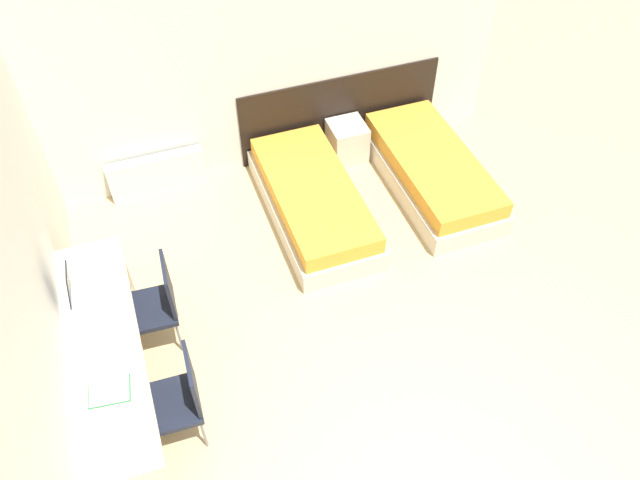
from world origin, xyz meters
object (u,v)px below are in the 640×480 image
(bed_near_door, at_px, (432,171))
(nightstand, at_px, (347,141))
(chair_near_laptop, at_px, (156,302))
(laptop, at_px, (85,292))
(bed_near_window, at_px, (313,201))
(chair_near_notebook, at_px, (178,397))

(bed_near_door, distance_m, nightstand, 1.05)
(chair_near_laptop, distance_m, laptop, 0.60)
(bed_near_window, distance_m, laptop, 2.56)
(bed_near_window, height_order, chair_near_notebook, chair_near_notebook)
(bed_near_door, xyz_separation_m, chair_near_notebook, (-3.17, -1.96, 0.30))
(nightstand, xyz_separation_m, laptop, (-2.97, -1.77, 0.61))
(chair_near_laptop, height_order, chair_near_notebook, same)
(chair_near_notebook, distance_m, laptop, 1.14)
(nightstand, distance_m, laptop, 3.51)
(nightstand, bearing_deg, chair_near_laptop, -143.98)
(bed_near_window, bearing_deg, laptop, -156.55)
(bed_near_window, bearing_deg, chair_near_laptop, -150.32)
(chair_near_laptop, bearing_deg, chair_near_notebook, -86.47)
(nightstand, distance_m, chair_near_notebook, 3.70)
(bed_near_window, height_order, bed_near_door, same)
(chair_near_laptop, xyz_separation_m, chair_near_notebook, (0.00, -0.95, 0.00))
(nightstand, xyz_separation_m, chair_near_notebook, (-2.47, -2.74, 0.28))
(bed_near_window, distance_m, chair_near_notebook, 2.66)
(chair_near_laptop, distance_m, chair_near_notebook, 0.95)
(laptop, bearing_deg, chair_near_laptop, 0.46)
(bed_near_door, relative_size, nightstand, 4.33)
(bed_near_window, relative_size, laptop, 5.35)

